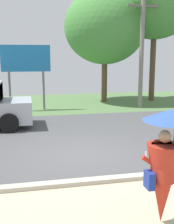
% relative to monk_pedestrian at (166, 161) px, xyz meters
% --- Properties ---
extents(ground_plane, '(40.00, 22.00, 0.20)m').
position_rel_monk_pedestrian_xyz_m(ground_plane, '(-0.67, 6.78, -1.19)').
color(ground_plane, '#4C4C4F').
extents(monk_pedestrian, '(1.12, 1.09, 2.13)m').
position_rel_monk_pedestrian_xyz_m(monk_pedestrian, '(0.00, 0.00, 0.00)').
color(monk_pedestrian, '#B22D1E').
rests_on(monk_pedestrian, ground_plane).
extents(utility_pole, '(1.80, 0.24, 6.19)m').
position_rel_monk_pedestrian_xyz_m(utility_pole, '(4.08, 11.04, 2.12)').
color(utility_pole, gray).
rests_on(utility_pole, ground_plane).
extents(roadside_billboard, '(2.60, 0.12, 3.50)m').
position_rel_monk_pedestrian_xyz_m(roadside_billboard, '(-2.26, 11.56, 1.41)').
color(roadside_billboard, slate).
rests_on(roadside_billboard, ground_plane).
extents(tree_left_far, '(5.12, 5.12, 7.05)m').
position_rel_monk_pedestrian_xyz_m(tree_left_far, '(2.70, 13.75, 3.57)').
color(tree_left_far, brown).
rests_on(tree_left_far, ground_plane).
extents(tree_center_back, '(5.13, 5.13, 8.62)m').
position_rel_monk_pedestrian_xyz_m(tree_center_back, '(5.87, 13.43, 5.13)').
color(tree_center_back, brown).
rests_on(tree_center_back, ground_plane).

